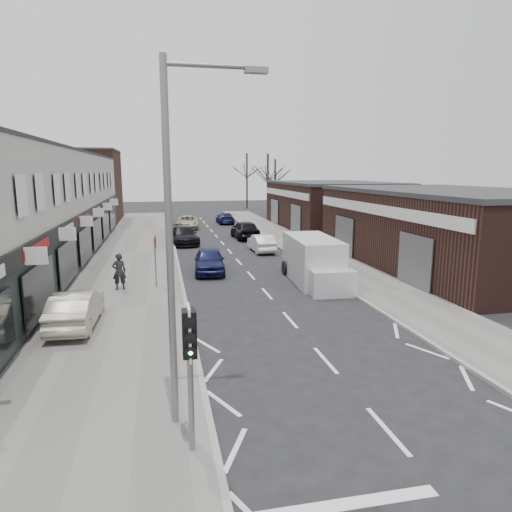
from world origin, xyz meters
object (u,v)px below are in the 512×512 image
white_van (314,261)px  warning_sign (156,246)px  parked_car_right_a (261,243)px  traffic_light (190,345)px  parked_car_left_c (187,222)px  sedan_on_pavement (76,309)px  parked_car_left_a (209,260)px  street_lamp (177,227)px  parked_car_right_b (245,230)px  parked_car_left_b (184,236)px  parked_car_right_c (225,218)px  pedestrian (119,272)px

white_van → warning_sign: bearing=-178.3°
white_van → parked_car_right_a: 9.70m
traffic_light → white_van: (7.33, 13.75, -1.29)m
parked_car_left_c → traffic_light: bearing=-89.9°
traffic_light → sedan_on_pavement: size_ratio=0.75×
parked_car_left_a → parked_car_right_a: (4.45, 6.16, -0.08)m
street_lamp → parked_car_right_b: street_lamp is taller
street_lamp → parked_car_left_a: street_lamp is taller
sedan_on_pavement → parked_car_left_a: (5.86, 8.68, -0.08)m
parked_car_left_a → warning_sign: bearing=-127.7°
parked_car_left_b → parked_car_right_b: parked_car_right_b is taller
white_van → parked_car_left_b: bearing=116.4°
parked_car_right_c → parked_car_right_a: bearing=89.8°
sedan_on_pavement → parked_car_right_b: parked_car_right_b is taller
sedan_on_pavement → parked_car_right_c: sedan_on_pavement is taller
parked_car_left_c → parked_car_right_a: size_ratio=1.21×
parked_car_left_a → parked_car_right_c: (4.40, 24.75, -0.10)m
parked_car_left_b → warning_sign: bearing=-104.3°
warning_sign → parked_car_left_b: 14.32m
traffic_light → street_lamp: (-0.13, 1.22, 2.20)m
pedestrian → parked_car_right_c: (9.13, 28.19, -0.40)m
parked_car_left_c → parked_car_right_c: (4.40, 3.71, -0.03)m
traffic_light → parked_car_right_b: 30.84m
pedestrian → white_van: bearing=168.2°
sedan_on_pavement → parked_car_right_c: bearing=-105.4°
pedestrian → parked_car_left_c: 24.93m
traffic_light → parked_car_right_a: (6.65, 23.41, -1.78)m
parked_car_right_b → parked_car_right_c: parked_car_right_b is taller
warning_sign → pedestrian: 2.14m
warning_sign → parked_car_right_a: warning_sign is taller
warning_sign → parked_car_right_c: (7.36, 27.99, -1.58)m
sedan_on_pavement → parked_car_right_c: (10.26, 33.43, -0.18)m
parked_car_left_b → parked_car_right_c: 14.88m
parked_car_right_c → sedan_on_pavement: bearing=72.5°
white_van → parked_car_right_c: (-0.73, 28.25, -0.51)m
pedestrian → parked_car_right_a: pedestrian is taller
warning_sign → sedan_on_pavement: bearing=-118.1°
pedestrian → parked_car_right_a: (9.18, 9.60, -0.38)m
street_lamp → parked_car_left_a: (2.33, 16.04, -3.90)m
pedestrian → parked_car_right_a: 13.29m
traffic_light → parked_car_right_a: 24.40m
street_lamp → parked_car_right_b: 29.89m
parked_car_right_b → pedestrian: bearing=58.3°
pedestrian → parked_car_left_a: pedestrian is taller
parked_car_left_c → parked_car_right_b: 9.36m
parked_car_right_b → parked_car_right_c: bearing=-91.8°
parked_car_right_b → parked_car_left_a: bearing=68.6°
sedan_on_pavement → parked_car_left_c: 30.29m
parked_car_right_a → pedestrian: bearing=45.0°
parked_car_left_a → parked_car_right_b: parked_car_right_b is taller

